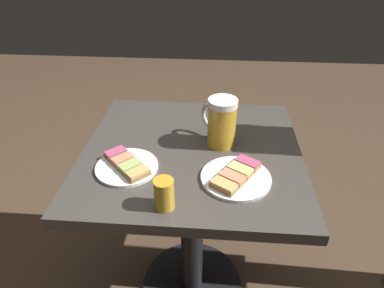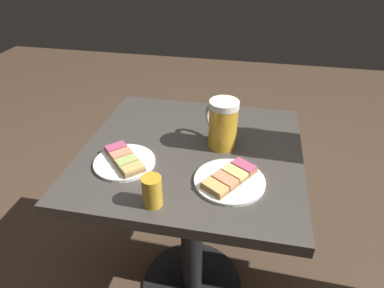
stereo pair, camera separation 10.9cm
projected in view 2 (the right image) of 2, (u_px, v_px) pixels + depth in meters
name	position (u px, v px, depth m)	size (l,w,h in m)	color
ground_plane	(192.00, 284.00, 1.51)	(6.00, 6.00, 0.00)	#4C3828
cafe_table	(192.00, 189.00, 1.20)	(0.69, 0.72, 0.74)	black
plate_near	(124.00, 161.00, 1.03)	(0.19, 0.19, 0.03)	white
plate_far	(230.00, 180.00, 0.96)	(0.21, 0.21, 0.03)	white
beer_mug	(222.00, 124.00, 1.08)	(0.13, 0.12, 0.17)	gold
beer_glass_small	(152.00, 191.00, 0.87)	(0.05, 0.05, 0.09)	gold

